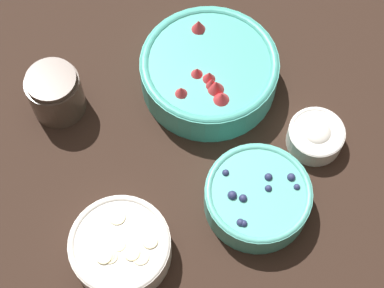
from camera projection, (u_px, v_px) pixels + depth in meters
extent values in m
plane|color=black|center=(196.00, 117.00, 1.15)|extent=(4.00, 4.00, 0.00)
cylinder|color=#47AD9E|center=(209.00, 73.00, 1.15)|extent=(0.25, 0.25, 0.07)
torus|color=#47AD9E|center=(209.00, 64.00, 1.12)|extent=(0.25, 0.25, 0.02)
cylinder|color=red|center=(209.00, 67.00, 1.13)|extent=(0.20, 0.20, 0.02)
cone|color=red|center=(221.00, 97.00, 1.08)|extent=(0.04, 0.04, 0.02)
cone|color=red|center=(181.00, 91.00, 1.08)|extent=(0.04, 0.04, 0.02)
cone|color=red|center=(198.00, 26.00, 1.14)|extent=(0.04, 0.04, 0.03)
cone|color=red|center=(216.00, 86.00, 1.09)|extent=(0.04, 0.04, 0.03)
cone|color=red|center=(214.00, 85.00, 1.09)|extent=(0.03, 0.03, 0.03)
cone|color=red|center=(197.00, 72.00, 1.10)|extent=(0.03, 0.03, 0.02)
cone|color=red|center=(209.00, 77.00, 1.10)|extent=(0.03, 0.03, 0.02)
cylinder|color=#56B7A8|center=(257.00, 198.00, 1.05)|extent=(0.17, 0.17, 0.05)
torus|color=#56B7A8|center=(259.00, 192.00, 1.03)|extent=(0.17, 0.17, 0.01)
cylinder|color=navy|center=(258.00, 194.00, 1.03)|extent=(0.14, 0.14, 0.02)
sphere|color=navy|center=(297.00, 187.00, 1.03)|extent=(0.01, 0.01, 0.01)
sphere|color=navy|center=(226.00, 173.00, 1.04)|extent=(0.01, 0.01, 0.01)
sphere|color=navy|center=(232.00, 195.00, 1.02)|extent=(0.02, 0.02, 0.02)
sphere|color=navy|center=(243.00, 198.00, 1.02)|extent=(0.01, 0.01, 0.01)
sphere|color=navy|center=(268.00, 189.00, 1.03)|extent=(0.01, 0.01, 0.01)
sphere|color=navy|center=(268.00, 177.00, 1.04)|extent=(0.01, 0.01, 0.01)
sphere|color=navy|center=(291.00, 177.00, 1.04)|extent=(0.01, 0.01, 0.01)
sphere|color=navy|center=(244.00, 224.00, 1.00)|extent=(0.01, 0.01, 0.01)
sphere|color=navy|center=(240.00, 223.00, 1.00)|extent=(0.01, 0.01, 0.01)
cylinder|color=silver|center=(121.00, 248.00, 1.01)|extent=(0.16, 0.16, 0.05)
torus|color=silver|center=(119.00, 244.00, 0.99)|extent=(0.16, 0.16, 0.01)
cylinder|color=beige|center=(120.00, 245.00, 1.00)|extent=(0.13, 0.13, 0.02)
cylinder|color=beige|center=(110.00, 256.00, 0.98)|extent=(0.02, 0.02, 0.00)
cylinder|color=beige|center=(107.00, 255.00, 0.98)|extent=(0.03, 0.03, 0.01)
cylinder|color=beige|center=(104.00, 256.00, 0.98)|extent=(0.03, 0.03, 0.01)
cylinder|color=beige|center=(141.00, 257.00, 0.98)|extent=(0.03, 0.03, 0.00)
cylinder|color=beige|center=(150.00, 241.00, 0.99)|extent=(0.02, 0.02, 0.01)
cylinder|color=beige|center=(117.00, 217.00, 1.01)|extent=(0.03, 0.03, 0.00)
cylinder|color=beige|center=(132.00, 253.00, 0.98)|extent=(0.02, 0.02, 0.01)
cylinder|color=beige|center=(118.00, 244.00, 0.99)|extent=(0.03, 0.03, 0.00)
cylinder|color=white|center=(315.00, 137.00, 1.11)|extent=(0.10, 0.10, 0.04)
torus|color=white|center=(317.00, 132.00, 1.09)|extent=(0.10, 0.10, 0.01)
cylinder|color=white|center=(316.00, 134.00, 1.10)|extent=(0.08, 0.08, 0.01)
ellipsoid|color=white|center=(317.00, 132.00, 1.09)|extent=(0.05, 0.05, 0.02)
cylinder|color=#4C3D33|center=(56.00, 94.00, 1.12)|extent=(0.09, 0.09, 0.08)
cylinder|color=#512D1E|center=(57.00, 96.00, 1.13)|extent=(0.08, 0.08, 0.06)
cylinder|color=#4C3D33|center=(51.00, 80.00, 1.08)|extent=(0.09, 0.09, 0.01)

